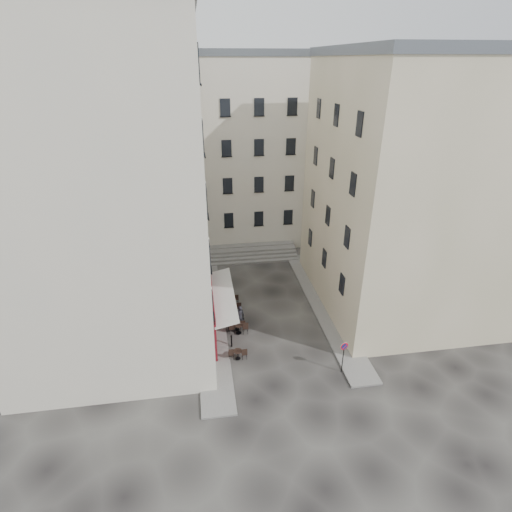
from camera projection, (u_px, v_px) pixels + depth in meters
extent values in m
plane|color=black|center=(275.00, 333.00, 28.83)|extent=(90.00, 90.00, 0.00)
cube|color=slate|center=(210.00, 307.00, 31.75)|extent=(2.00, 22.00, 0.12)
cube|color=slate|center=(323.00, 305.00, 32.07)|extent=(2.00, 18.00, 0.12)
cube|color=beige|center=(109.00, 194.00, 25.65)|extent=(12.00, 16.00, 20.00)
cube|color=#575C63|center=(78.00, 6.00, 21.08)|extent=(12.20, 16.20, 0.60)
cube|color=tan|center=(408.00, 192.00, 29.36)|extent=(12.00, 14.00, 18.00)
cube|color=#575C63|center=(433.00, 50.00, 25.24)|extent=(12.20, 14.20, 0.60)
cube|color=beige|center=(232.00, 153.00, 41.55)|extent=(18.00, 10.00, 18.00)
cube|color=#575C63|center=(230.00, 53.00, 37.43)|extent=(18.20, 10.20, 0.60)
cube|color=#4C0A12|center=(212.00, 310.00, 28.35)|extent=(0.25, 7.00, 3.50)
cube|color=black|center=(213.00, 315.00, 28.51)|extent=(0.06, 3.85, 2.00)
cube|color=silver|center=(223.00, 295.00, 27.93)|extent=(1.58, 7.30, 0.41)
cube|color=slate|center=(252.00, 259.00, 39.34)|extent=(9.00, 1.80, 0.20)
cube|color=slate|center=(251.00, 255.00, 39.65)|extent=(9.00, 1.80, 0.20)
cube|color=slate|center=(251.00, 251.00, 39.96)|extent=(9.00, 1.80, 0.20)
cube|color=slate|center=(250.00, 248.00, 40.27)|extent=(9.00, 1.80, 0.20)
cylinder|color=black|center=(232.00, 341.00, 27.31)|extent=(0.10, 0.10, 0.90)
sphere|color=black|center=(231.00, 336.00, 27.10)|extent=(0.12, 0.12, 0.12)
cylinder|color=black|center=(227.00, 312.00, 30.41)|extent=(0.10, 0.10, 0.90)
sphere|color=black|center=(227.00, 307.00, 30.20)|extent=(0.12, 0.12, 0.12)
cylinder|color=black|center=(224.00, 289.00, 33.51)|extent=(0.10, 0.10, 0.90)
sphere|color=black|center=(223.00, 284.00, 33.31)|extent=(0.12, 0.12, 0.12)
cylinder|color=black|center=(343.00, 358.00, 24.79)|extent=(0.06, 0.06, 2.25)
cylinder|color=red|center=(344.00, 346.00, 24.39)|extent=(0.51, 0.15, 0.52)
cylinder|color=navy|center=(345.00, 347.00, 24.37)|extent=(0.37, 0.12, 0.38)
cube|color=red|center=(345.00, 347.00, 24.35)|extent=(0.30, 0.10, 0.30)
cylinder|color=black|center=(238.00, 358.00, 26.31)|extent=(0.34, 0.34, 0.02)
cylinder|color=black|center=(238.00, 355.00, 26.17)|extent=(0.05, 0.05, 0.67)
cylinder|color=black|center=(238.00, 351.00, 26.03)|extent=(0.57, 0.57, 0.04)
cube|color=black|center=(244.00, 353.00, 26.21)|extent=(0.36, 0.36, 0.86)
cube|color=black|center=(231.00, 354.00, 26.18)|extent=(0.36, 0.36, 0.86)
cylinder|color=black|center=(239.00, 333.00, 28.75)|extent=(0.39, 0.39, 0.02)
cylinder|color=black|center=(239.00, 329.00, 28.59)|extent=(0.05, 0.05, 0.75)
cylinder|color=black|center=(238.00, 325.00, 28.44)|extent=(0.65, 0.65, 0.04)
cube|color=black|center=(245.00, 328.00, 28.63)|extent=(0.41, 0.41, 0.97)
cube|color=black|center=(232.00, 328.00, 28.60)|extent=(0.41, 0.41, 0.97)
cylinder|color=black|center=(237.00, 330.00, 29.09)|extent=(0.35, 0.35, 0.02)
cylinder|color=black|center=(236.00, 326.00, 28.95)|extent=(0.05, 0.05, 0.69)
cylinder|color=black|center=(236.00, 323.00, 28.81)|extent=(0.59, 0.59, 0.04)
cube|color=black|center=(242.00, 325.00, 28.99)|extent=(0.37, 0.37, 0.88)
cube|color=black|center=(230.00, 325.00, 28.96)|extent=(0.37, 0.37, 0.88)
cylinder|color=black|center=(233.00, 312.00, 31.16)|extent=(0.37, 0.37, 0.02)
cylinder|color=black|center=(233.00, 308.00, 31.01)|extent=(0.05, 0.05, 0.71)
cylinder|color=black|center=(233.00, 305.00, 30.86)|extent=(0.61, 0.61, 0.04)
cube|color=black|center=(239.00, 307.00, 31.05)|extent=(0.39, 0.39, 0.92)
cube|color=black|center=(227.00, 307.00, 31.01)|extent=(0.39, 0.39, 0.92)
cylinder|color=black|center=(231.00, 303.00, 32.30)|extent=(0.34, 0.34, 0.02)
cylinder|color=black|center=(231.00, 300.00, 32.16)|extent=(0.05, 0.05, 0.66)
cylinder|color=black|center=(231.00, 297.00, 32.03)|extent=(0.56, 0.56, 0.04)
cube|color=black|center=(236.00, 299.00, 32.20)|extent=(0.36, 0.36, 0.84)
cube|color=black|center=(226.00, 299.00, 32.17)|extent=(0.36, 0.36, 0.84)
imported|color=black|center=(240.00, 316.00, 29.23)|extent=(0.66, 0.45, 1.76)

